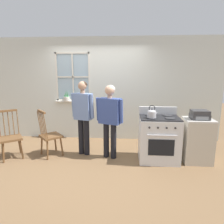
{
  "coord_description": "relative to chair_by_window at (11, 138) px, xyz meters",
  "views": [
    {
      "loc": [
        0.74,
        -3.9,
        1.83
      ],
      "look_at": [
        0.44,
        0.14,
        1.0
      ],
      "focal_mm": 32.0,
      "sensor_mm": 36.0,
      "label": 1
    }
  ],
  "objects": [
    {
      "name": "ground_plane",
      "position": [
        1.71,
        0.04,
        -0.45
      ],
      "size": [
        16.0,
        16.0,
        0.0
      ],
      "primitive_type": "plane",
      "color": "brown"
    },
    {
      "name": "wall_back",
      "position": [
        1.74,
        1.43,
        0.88
      ],
      "size": [
        6.4,
        0.16,
        2.7
      ],
      "color": "silver",
      "rests_on": "ground_plane"
    },
    {
      "name": "chair_by_window",
      "position": [
        0.0,
        0.0,
        0.0
      ],
      "size": [
        0.57,
        0.57,
        1.03
      ],
      "rotation": [
        0.0,
        0.0,
        0.62
      ],
      "color": "brown",
      "rests_on": "ground_plane"
    },
    {
      "name": "chair_near_wall",
      "position": [
        0.79,
        0.18,
        0.0
      ],
      "size": [
        0.58,
        0.58,
        1.03
      ],
      "rotation": [
        0.0,
        0.0,
        2.32
      ],
      "color": "brown",
      "rests_on": "ground_plane"
    },
    {
      "name": "person_elderly_left",
      "position": [
        1.51,
        0.3,
        0.52
      ],
      "size": [
        0.53,
        0.31,
        1.62
      ],
      "rotation": [
        0.0,
        0.0,
        -0.3
      ],
      "color": "black",
      "rests_on": "ground_plane"
    },
    {
      "name": "person_teen_center",
      "position": [
        2.1,
        0.16,
        0.5
      ],
      "size": [
        0.6,
        0.35,
        1.56
      ],
      "rotation": [
        0.0,
        0.0,
        -0.35
      ],
      "color": "black",
      "rests_on": "ground_plane"
    },
    {
      "name": "stove",
      "position": [
        3.12,
        0.12,
        0.02
      ],
      "size": [
        0.8,
        0.68,
        1.08
      ],
      "color": "silver",
      "rests_on": "ground_plane"
    },
    {
      "name": "kettle",
      "position": [
        2.94,
        -0.01,
        0.58
      ],
      "size": [
        0.21,
        0.17,
        0.25
      ],
      "color": "#B7B7BC",
      "rests_on": "stove"
    },
    {
      "name": "potted_plant",
      "position": [
        0.84,
        1.35,
        0.68
      ],
      "size": [
        0.16,
        0.16,
        0.29
      ],
      "color": "beige",
      "rests_on": "wall_back"
    },
    {
      "name": "side_counter",
      "position": [
        3.89,
        0.11,
        0.0
      ],
      "size": [
        0.55,
        0.5,
        0.9
      ],
      "color": "beige",
      "rests_on": "ground_plane"
    },
    {
      "name": "stereo",
      "position": [
        3.89,
        0.09,
        0.54
      ],
      "size": [
        0.34,
        0.29,
        0.18
      ],
      "color": "#38383A",
      "rests_on": "side_counter"
    }
  ]
}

